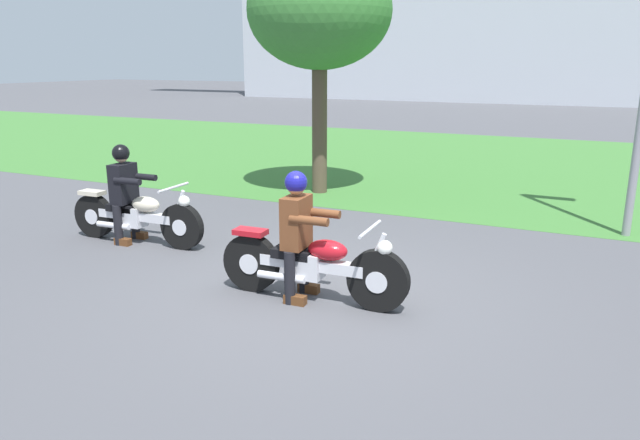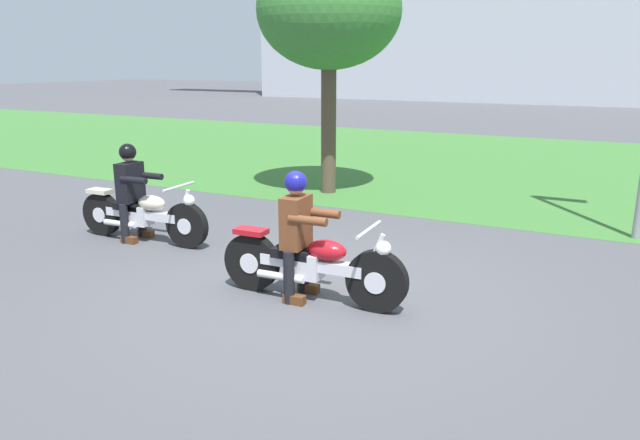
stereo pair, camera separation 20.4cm
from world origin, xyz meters
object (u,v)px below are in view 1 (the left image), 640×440
at_px(motorcycle_lead, 312,265).
at_px(rider_follow, 125,186).
at_px(motorcycle_follow, 137,216).
at_px(tree_roadside, 320,12).
at_px(rider_lead, 298,225).

relative_size(motorcycle_lead, rider_follow, 1.53).
xyz_separation_m(motorcycle_follow, tree_roadside, (0.88, 4.20, 2.99)).
height_order(motorcycle_follow, tree_roadside, tree_roadside).
relative_size(motorcycle_lead, tree_roadside, 0.48).
bearing_deg(tree_roadside, rider_lead, -67.06).
bearing_deg(rider_follow, motorcycle_follow, -0.83).
bearing_deg(motorcycle_follow, rider_follow, 179.17).
relative_size(motorcycle_follow, tree_roadside, 0.48).
distance_m(rider_follow, tree_roadside, 5.04).
xyz_separation_m(rider_lead, rider_follow, (-3.18, 0.85, -0.01)).
distance_m(rider_lead, rider_follow, 3.29).
height_order(rider_lead, rider_follow, rider_lead).
xyz_separation_m(motorcycle_follow, rider_follow, (-0.17, -0.01, 0.43)).
distance_m(rider_lead, tree_roadside, 6.05).
height_order(motorcycle_follow, rider_follow, rider_follow).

